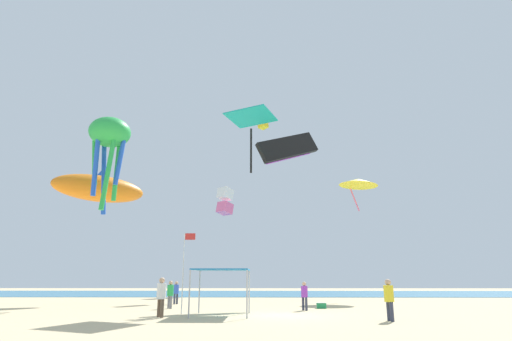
{
  "coord_description": "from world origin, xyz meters",
  "views": [
    {
      "loc": [
        -0.92,
        -21.24,
        1.8
      ],
      "look_at": [
        -1.41,
        6.32,
        9.12
      ],
      "focal_mm": 28.45,
      "sensor_mm": 36.0,
      "label": 1
    }
  ],
  "objects_px": {
    "person_leftmost": "(161,294)",
    "person_central": "(170,292)",
    "person_near_tent": "(389,296)",
    "kite_octopus_green": "(109,137)",
    "person_far_shore": "(304,294)",
    "kite_diamond_teal": "(251,120)",
    "kite_delta_yellow": "(358,182)",
    "kite_inflatable_orange": "(100,188)",
    "kite_box_white": "(225,201)",
    "cooler_box": "(321,305)",
    "kite_parafoil_black": "(288,148)",
    "kite_box_blue": "(263,120)",
    "person_rightmost": "(176,291)",
    "canopy_tent": "(222,271)",
    "banner_flag": "(185,265)"
  },
  "relations": [
    {
      "from": "person_near_tent",
      "to": "person_rightmost",
      "type": "bearing_deg",
      "value": -144.1
    },
    {
      "from": "banner_flag",
      "to": "kite_octopus_green",
      "type": "relative_size",
      "value": 0.62
    },
    {
      "from": "kite_diamond_teal",
      "to": "kite_inflatable_orange",
      "type": "relative_size",
      "value": 0.6
    },
    {
      "from": "person_leftmost",
      "to": "person_central",
      "type": "bearing_deg",
      "value": 147.85
    },
    {
      "from": "person_far_shore",
      "to": "kite_diamond_teal",
      "type": "distance_m",
      "value": 12.26
    },
    {
      "from": "canopy_tent",
      "to": "person_leftmost",
      "type": "bearing_deg",
      "value": -161.24
    },
    {
      "from": "person_central",
      "to": "person_far_shore",
      "type": "distance_m",
      "value": 8.21
    },
    {
      "from": "kite_parafoil_black",
      "to": "cooler_box",
      "type": "bearing_deg",
      "value": 71.68
    },
    {
      "from": "banner_flag",
      "to": "person_rightmost",
      "type": "bearing_deg",
      "value": 104.34
    },
    {
      "from": "person_leftmost",
      "to": "person_rightmost",
      "type": "bearing_deg",
      "value": 147.29
    },
    {
      "from": "kite_octopus_green",
      "to": "kite_parafoil_black",
      "type": "height_order",
      "value": "kite_parafoil_black"
    },
    {
      "from": "kite_delta_yellow",
      "to": "kite_inflatable_orange",
      "type": "height_order",
      "value": "kite_delta_yellow"
    },
    {
      "from": "person_near_tent",
      "to": "person_leftmost",
      "type": "bearing_deg",
      "value": -108.16
    },
    {
      "from": "kite_box_white",
      "to": "kite_octopus_green",
      "type": "height_order",
      "value": "kite_octopus_green"
    },
    {
      "from": "kite_octopus_green",
      "to": "person_near_tent",
      "type": "bearing_deg",
      "value": 154.19
    },
    {
      "from": "person_rightmost",
      "to": "person_far_shore",
      "type": "relative_size",
      "value": 0.99
    },
    {
      "from": "person_far_shore",
      "to": "kite_box_blue",
      "type": "height_order",
      "value": "kite_box_blue"
    },
    {
      "from": "person_rightmost",
      "to": "kite_inflatable_orange",
      "type": "distance_m",
      "value": 10.21
    },
    {
      "from": "person_rightmost",
      "to": "person_far_shore",
      "type": "xyz_separation_m",
      "value": [
        8.62,
        -5.64,
        0.01
      ]
    },
    {
      "from": "kite_octopus_green",
      "to": "person_rightmost",
      "type": "bearing_deg",
      "value": -141.78
    },
    {
      "from": "canopy_tent",
      "to": "kite_delta_yellow",
      "type": "height_order",
      "value": "kite_delta_yellow"
    },
    {
      "from": "person_near_tent",
      "to": "kite_box_white",
      "type": "xyz_separation_m",
      "value": [
        -9.92,
        27.92,
        9.45
      ]
    },
    {
      "from": "person_central",
      "to": "kite_octopus_green",
      "type": "relative_size",
      "value": 0.24
    },
    {
      "from": "person_leftmost",
      "to": "kite_octopus_green",
      "type": "height_order",
      "value": "kite_octopus_green"
    },
    {
      "from": "kite_inflatable_orange",
      "to": "kite_delta_yellow",
      "type": "bearing_deg",
      "value": -26.56
    },
    {
      "from": "person_rightmost",
      "to": "banner_flag",
      "type": "height_order",
      "value": "banner_flag"
    },
    {
      "from": "kite_box_white",
      "to": "kite_delta_yellow",
      "type": "height_order",
      "value": "kite_box_white"
    },
    {
      "from": "person_rightmost",
      "to": "kite_parafoil_black",
      "type": "bearing_deg",
      "value": 126.15
    },
    {
      "from": "person_far_shore",
      "to": "kite_delta_yellow",
      "type": "bearing_deg",
      "value": 116.92
    },
    {
      "from": "person_near_tent",
      "to": "person_central",
      "type": "height_order",
      "value": "person_near_tent"
    },
    {
      "from": "canopy_tent",
      "to": "person_central",
      "type": "distance_m",
      "value": 6.11
    },
    {
      "from": "person_central",
      "to": "person_far_shore",
      "type": "bearing_deg",
      "value": 40.12
    },
    {
      "from": "kite_box_blue",
      "to": "kite_inflatable_orange",
      "type": "bearing_deg",
      "value": 175.74
    },
    {
      "from": "person_leftmost",
      "to": "cooler_box",
      "type": "relative_size",
      "value": 3.2
    },
    {
      "from": "person_rightmost",
      "to": "kite_box_white",
      "type": "distance_m",
      "value": 19.05
    },
    {
      "from": "cooler_box",
      "to": "kite_box_blue",
      "type": "bearing_deg",
      "value": 101.38
    },
    {
      "from": "cooler_box",
      "to": "kite_parafoil_black",
      "type": "relative_size",
      "value": 0.11
    },
    {
      "from": "kite_diamond_teal",
      "to": "kite_octopus_green",
      "type": "bearing_deg",
      "value": 110.33
    },
    {
      "from": "person_far_shore",
      "to": "kite_diamond_teal",
      "type": "height_order",
      "value": "kite_diamond_teal"
    },
    {
      "from": "person_central",
      "to": "kite_delta_yellow",
      "type": "xyz_separation_m",
      "value": [
        14.37,
        10.02,
        9.23
      ]
    },
    {
      "from": "kite_inflatable_orange",
      "to": "person_far_shore",
      "type": "bearing_deg",
      "value": -62.5
    },
    {
      "from": "canopy_tent",
      "to": "banner_flag",
      "type": "relative_size",
      "value": 0.75
    },
    {
      "from": "person_near_tent",
      "to": "person_far_shore",
      "type": "relative_size",
      "value": 1.1
    },
    {
      "from": "person_near_tent",
      "to": "kite_octopus_green",
      "type": "xyz_separation_m",
      "value": [
        -16.23,
        8.08,
        10.33
      ]
    },
    {
      "from": "kite_diamond_teal",
      "to": "kite_inflatable_orange",
      "type": "bearing_deg",
      "value": 90.61
    },
    {
      "from": "person_near_tent",
      "to": "kite_inflatable_orange",
      "type": "bearing_deg",
      "value": -133.6
    },
    {
      "from": "kite_delta_yellow",
      "to": "kite_inflatable_orange",
      "type": "xyz_separation_m",
      "value": [
        -21.53,
        -4.9,
        -1.55
      ]
    },
    {
      "from": "person_far_shore",
      "to": "banner_flag",
      "type": "relative_size",
      "value": 0.38
    },
    {
      "from": "person_far_shore",
      "to": "person_central",
      "type": "bearing_deg",
      "value": -134.04
    },
    {
      "from": "person_central",
      "to": "cooler_box",
      "type": "bearing_deg",
      "value": 51.54
    }
  ]
}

